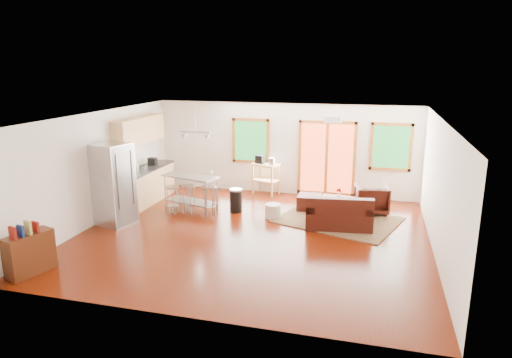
% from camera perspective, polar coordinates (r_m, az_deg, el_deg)
% --- Properties ---
extents(floor, '(7.50, 7.00, 0.02)m').
position_cam_1_polar(floor, '(10.13, -0.44, -7.06)').
color(floor, '#3B0D01').
rests_on(floor, ground).
extents(ceiling, '(7.50, 7.00, 0.02)m').
position_cam_1_polar(ceiling, '(9.49, -0.47, 7.84)').
color(ceiling, white).
rests_on(ceiling, ground).
extents(back_wall, '(7.50, 0.02, 2.60)m').
position_cam_1_polar(back_wall, '(13.07, 3.63, 3.77)').
color(back_wall, white).
rests_on(back_wall, ground).
extents(left_wall, '(0.02, 7.00, 2.60)m').
position_cam_1_polar(left_wall, '(11.29, -19.19, 1.34)').
color(left_wall, white).
rests_on(left_wall, ground).
extents(right_wall, '(0.02, 7.00, 2.60)m').
position_cam_1_polar(right_wall, '(9.48, 22.03, -1.28)').
color(right_wall, white).
rests_on(right_wall, ground).
extents(front_wall, '(7.50, 0.02, 2.60)m').
position_cam_1_polar(front_wall, '(6.56, -8.65, -7.07)').
color(front_wall, white).
rests_on(front_wall, ground).
extents(window_left, '(1.10, 0.05, 1.30)m').
position_cam_1_polar(window_left, '(13.22, -0.67, 4.79)').
color(window_left, '#1E5F27').
rests_on(window_left, back_wall).
extents(french_doors, '(1.60, 0.05, 2.10)m').
position_cam_1_polar(french_doors, '(12.88, 8.81, 2.57)').
color(french_doors, '#C54824').
rests_on(french_doors, back_wall).
extents(window_right, '(1.10, 0.05, 1.30)m').
position_cam_1_polar(window_right, '(12.75, 16.51, 3.86)').
color(window_right, '#1E5F27').
rests_on(window_right, back_wall).
extents(rug, '(3.18, 2.80, 0.03)m').
position_cam_1_polar(rug, '(11.20, 10.18, -5.04)').
color(rug, '#486039').
rests_on(rug, floor).
extents(loveseat, '(1.58, 1.03, 0.79)m').
position_cam_1_polar(loveseat, '(10.61, 10.28, -4.43)').
color(loveseat, black).
rests_on(loveseat, floor).
extents(coffee_table, '(1.16, 0.75, 0.44)m').
position_cam_1_polar(coffee_table, '(11.41, 10.87, -2.77)').
color(coffee_table, '#3B190A').
rests_on(coffee_table, floor).
extents(armchair, '(0.90, 0.86, 0.80)m').
position_cam_1_polar(armchair, '(11.81, 14.24, -2.26)').
color(armchair, black).
rests_on(armchair, floor).
extents(ottoman, '(0.60, 0.60, 0.39)m').
position_cam_1_polar(ottoman, '(11.82, 6.70, -2.94)').
color(ottoman, black).
rests_on(ottoman, floor).
extents(pouf, '(0.40, 0.40, 0.34)m').
position_cam_1_polar(pouf, '(11.18, 2.14, -4.00)').
color(pouf, beige).
rests_on(pouf, floor).
extents(vase, '(0.21, 0.21, 0.29)m').
position_cam_1_polar(vase, '(11.44, 10.29, -2.06)').
color(vase, silver).
rests_on(vase, coffee_table).
extents(book, '(0.19, 0.07, 0.26)m').
position_cam_1_polar(book, '(11.40, 11.38, -2.02)').
color(book, maroon).
rests_on(book, coffee_table).
extents(cabinets, '(0.64, 2.24, 2.30)m').
position_cam_1_polar(cabinets, '(12.65, -13.77, 1.31)').
color(cabinets, tan).
rests_on(cabinets, floor).
extents(refrigerator, '(0.92, 0.90, 1.91)m').
position_cam_1_polar(refrigerator, '(11.06, -17.39, -0.63)').
color(refrigerator, '#B7BABC').
rests_on(refrigerator, floor).
extents(island, '(1.55, 0.96, 0.92)m').
position_cam_1_polar(island, '(11.71, -8.19, -0.94)').
color(island, '#B7BABC').
rests_on(island, floor).
extents(cup, '(0.12, 0.10, 0.12)m').
position_cam_1_polar(cup, '(11.56, -5.67, 0.88)').
color(cup, white).
rests_on(cup, island).
extents(bar_stool_a, '(0.36, 0.36, 0.70)m').
position_cam_1_polar(bar_stool_a, '(11.55, -10.40, -1.80)').
color(bar_stool_a, '#B7BABC').
rests_on(bar_stool_a, floor).
extents(bar_stool_b, '(0.39, 0.39, 0.73)m').
position_cam_1_polar(bar_stool_b, '(11.54, -8.37, -1.64)').
color(bar_stool_b, '#B7BABC').
rests_on(bar_stool_b, floor).
extents(bar_stool_c, '(0.41, 0.41, 0.76)m').
position_cam_1_polar(bar_stool_c, '(11.30, -5.85, -1.78)').
color(bar_stool_c, '#B7BABC').
rests_on(bar_stool_c, floor).
extents(trash_can, '(0.33, 0.33, 0.60)m').
position_cam_1_polar(trash_can, '(11.59, -2.52, -2.66)').
color(trash_can, black).
rests_on(trash_can, floor).
extents(kitchen_cart, '(0.85, 0.69, 1.13)m').
position_cam_1_polar(kitchen_cart, '(13.01, 1.16, 1.38)').
color(kitchen_cart, tan).
rests_on(kitchen_cart, floor).
extents(bookshelf, '(0.55, 0.90, 1.00)m').
position_cam_1_polar(bookshelf, '(9.17, -26.45, -8.26)').
color(bookshelf, '#3B190A').
rests_on(bookshelf, floor).
extents(ceiling_flush, '(0.35, 0.35, 0.12)m').
position_cam_1_polar(ceiling_flush, '(9.81, 9.61, 7.38)').
color(ceiling_flush, white).
rests_on(ceiling_flush, ceiling).
extents(pendant_light, '(0.80, 0.18, 0.79)m').
position_cam_1_polar(pendant_light, '(11.61, -7.59, 5.34)').
color(pendant_light, gray).
rests_on(pendant_light, ceiling).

